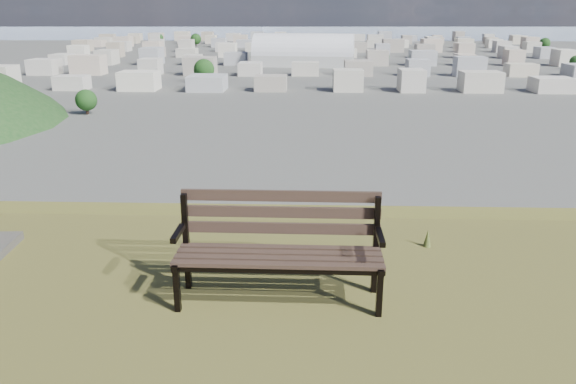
{
  "coord_description": "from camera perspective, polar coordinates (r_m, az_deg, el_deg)",
  "views": [
    {
      "loc": [
        1.19,
        -2.09,
        27.28
      ],
      "look_at": [
        0.96,
        4.01,
        25.3
      ],
      "focal_mm": 35.0,
      "sensor_mm": 36.0,
      "label": 1
    }
  ],
  "objects": [
    {
      "name": "city_trees",
      "position": [
        323.06,
        -2.86,
        13.94
      ],
      "size": [
        406.52,
        387.2,
        9.98
      ],
      "color": "#301E18",
      "rests_on": "ground"
    },
    {
      "name": "arena",
      "position": [
        297.48,
        1.6,
        13.65
      ],
      "size": [
        52.98,
        27.17,
        21.47
      ],
      "rotation": [
        0.0,
        0.0,
        -0.12
      ],
      "color": "beige",
      "rests_on": "ground"
    },
    {
      "name": "far_hills",
      "position": [
        1406.39,
        -0.42,
        17.87
      ],
      "size": [
        2050.0,
        340.0,
        60.0
      ],
      "color": "#96A7BB",
      "rests_on": "ground"
    },
    {
      "name": "city_blocks",
      "position": [
        397.25,
        2.02,
        14.5
      ],
      "size": [
        395.0,
        361.0,
        7.0
      ],
      "color": "beige",
      "rests_on": "ground"
    },
    {
      "name": "bay_water",
      "position": [
        902.51,
        2.14,
        16.2
      ],
      "size": [
        2400.0,
        700.0,
        0.12
      ],
      "primitive_type": "cube",
      "color": "gray",
      "rests_on": "ground"
    },
    {
      "name": "park_bench",
      "position": [
        4.57,
        -0.88,
        -5.09
      ],
      "size": [
        1.66,
        0.55,
        0.87
      ],
      "rotation": [
        0.0,
        0.0,
        -0.01
      ],
      "color": "#3B2922",
      "rests_on": "hilltop_mesa"
    }
  ]
}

